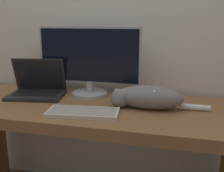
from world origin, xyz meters
TOP-DOWN VIEW (x-y plane):
  - wall_back at (0.00, 0.67)m, footprint 6.40×0.06m
  - desk at (0.00, 0.31)m, footprint 1.65×0.61m
  - monitor at (-0.05, 0.48)m, footprint 0.63×0.22m
  - laptop at (-0.36, 0.39)m, footprint 0.35×0.26m
  - external_keyboard at (0.02, 0.15)m, footprint 0.37×0.19m
  - cat at (0.32, 0.32)m, footprint 0.52×0.14m
  - small_toy at (0.36, 0.43)m, footprint 0.05×0.05m

SIDE VIEW (x-z plane):
  - desk at x=0.00m, z-range 0.22..0.95m
  - external_keyboard at x=0.02m, z-range 0.73..0.75m
  - small_toy at x=0.36m, z-range 0.73..0.78m
  - laptop at x=-0.36m, z-range 0.66..0.89m
  - cat at x=0.32m, z-range 0.73..0.85m
  - monitor at x=-0.05m, z-range 0.73..1.15m
  - wall_back at x=0.00m, z-range 0.00..2.60m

